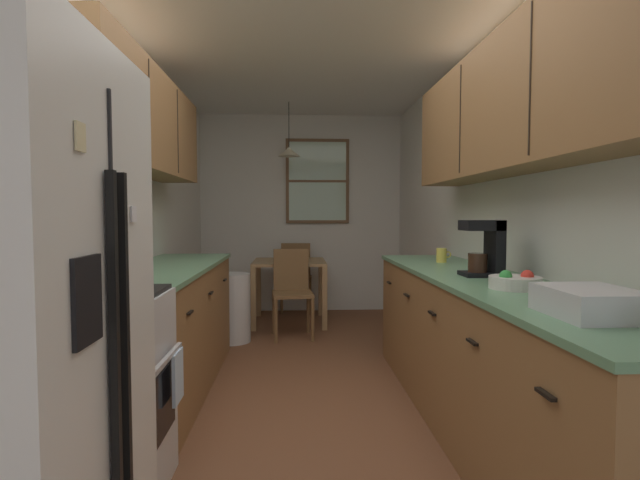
% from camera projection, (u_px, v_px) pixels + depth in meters
% --- Properties ---
extents(ground_plane, '(12.00, 12.00, 0.00)m').
position_uv_depth(ground_plane, '(307.00, 377.00, 3.69)').
color(ground_plane, brown).
extents(wall_left, '(0.10, 9.00, 2.55)m').
position_uv_depth(wall_left, '(125.00, 213.00, 3.55)').
color(wall_left, silver).
rests_on(wall_left, ground).
extents(wall_right, '(0.10, 9.00, 2.55)m').
position_uv_depth(wall_right, '(480.00, 213.00, 3.69)').
color(wall_right, silver).
rests_on(wall_right, ground).
extents(wall_back, '(4.40, 0.10, 2.55)m').
position_uv_depth(wall_back, '(301.00, 214.00, 6.26)').
color(wall_back, silver).
rests_on(wall_back, ground).
extents(ceiling_slab, '(4.40, 9.00, 0.08)m').
position_uv_depth(ceiling_slab, '(306.00, 36.00, 3.55)').
color(ceiling_slab, white).
extents(stove_range, '(0.66, 0.59, 1.10)m').
position_uv_depth(stove_range, '(87.00, 396.00, 2.07)').
color(stove_range, silver).
rests_on(stove_range, ground).
extents(microwave_over_range, '(0.39, 0.58, 0.36)m').
position_uv_depth(microwave_over_range, '(52.00, 107.00, 2.00)').
color(microwave_over_range, silver).
extents(counter_left, '(0.64, 2.08, 0.90)m').
position_uv_depth(counter_left, '(167.00, 328.00, 3.40)').
color(counter_left, olive).
rests_on(counter_left, ground).
extents(upper_cabinets_left, '(0.33, 2.16, 0.69)m').
position_uv_depth(upper_cabinets_left, '(141.00, 122.00, 3.27)').
color(upper_cabinets_left, olive).
extents(counter_right, '(0.64, 3.08, 0.90)m').
position_uv_depth(counter_right, '(485.00, 356.00, 2.73)').
color(counter_right, olive).
rests_on(counter_right, ground).
extents(upper_cabinets_right, '(0.33, 2.76, 0.75)m').
position_uv_depth(upper_cabinets_right, '(518.00, 103.00, 2.62)').
color(upper_cabinets_right, olive).
extents(dining_table, '(0.83, 0.82, 0.73)m').
position_uv_depth(dining_table, '(289.00, 271.00, 5.54)').
color(dining_table, '#A87F51').
rests_on(dining_table, ground).
extents(dining_chair_near, '(0.44, 0.44, 0.90)m').
position_uv_depth(dining_chair_near, '(292.00, 288.00, 4.93)').
color(dining_chair_near, brown).
rests_on(dining_chair_near, ground).
extents(dining_chair_far, '(0.42, 0.42, 0.90)m').
position_uv_depth(dining_chair_far, '(296.00, 273.00, 6.17)').
color(dining_chair_far, brown).
rests_on(dining_chair_far, ground).
extents(pendant_light, '(0.25, 0.25, 0.62)m').
position_uv_depth(pendant_light, '(289.00, 152.00, 5.47)').
color(pendant_light, black).
extents(back_window, '(0.82, 0.05, 1.09)m').
position_uv_depth(back_window, '(317.00, 181.00, 6.18)').
color(back_window, brown).
extents(trash_bin, '(0.35, 0.35, 0.68)m').
position_uv_depth(trash_bin, '(233.00, 308.00, 4.71)').
color(trash_bin, silver).
rests_on(trash_bin, ground).
extents(storage_canister, '(0.13, 0.13, 0.21)m').
position_uv_depth(storage_canister, '(119.00, 264.00, 2.47)').
color(storage_canister, '#265999').
rests_on(storage_canister, counter_left).
extents(dish_towel, '(0.02, 0.16, 0.24)m').
position_uv_depth(dish_towel, '(178.00, 377.00, 2.23)').
color(dish_towel, silver).
extents(coffee_maker, '(0.22, 0.18, 0.33)m').
position_uv_depth(coffee_maker, '(486.00, 247.00, 2.78)').
color(coffee_maker, black).
rests_on(coffee_maker, counter_right).
extents(mug_spare, '(0.11, 0.08, 0.11)m').
position_uv_depth(mug_spare, '(442.00, 255.00, 3.59)').
color(mug_spare, '#E5CC4C').
rests_on(mug_spare, counter_right).
extents(fruit_bowl, '(0.25, 0.25, 0.09)m').
position_uv_depth(fruit_bowl, '(515.00, 281.00, 2.30)').
color(fruit_bowl, silver).
rests_on(fruit_bowl, counter_right).
extents(dish_rack, '(0.28, 0.34, 0.10)m').
position_uv_depth(dish_rack, '(591.00, 302.00, 1.68)').
color(dish_rack, silver).
rests_on(dish_rack, counter_right).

